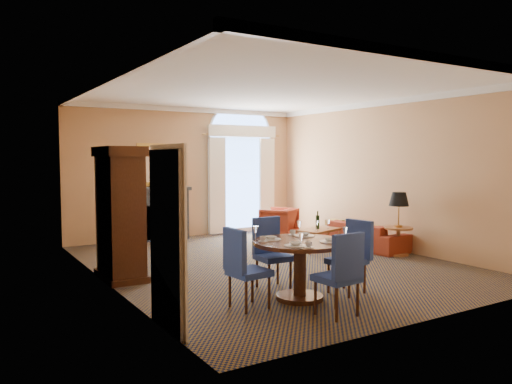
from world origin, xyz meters
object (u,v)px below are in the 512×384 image
armoire (120,216)px  dining_table (300,256)px  sofa (364,235)px  armchair (279,222)px  side_table (399,215)px  coffee_table (319,230)px

armoire → dining_table: size_ratio=1.64×
armoire → sofa: bearing=-0.9°
dining_table → armchair: dining_table is taller
armchair → side_table: (0.73, -3.20, 0.45)m
dining_table → coffee_table: bearing=47.1°
armoire → side_table: armoire is taller
dining_table → armchair: 5.48m
dining_table → coffee_table: size_ratio=1.26×
dining_table → sofa: size_ratio=0.67×
armoire → coffee_table: armoire is taller
armoire → dining_table: 3.08m
armoire → side_table: 5.42m
dining_table → sofa: (3.51, 2.41, -0.32)m
coffee_table → armoire: bearing=165.7°
armoire → side_table: (5.32, -1.00, -0.22)m
coffee_table → sofa: bearing=-31.0°
armoire → armchair: (4.59, 2.21, -0.67)m
side_table → armchair: bearing=102.8°
dining_table → coffee_table: 3.65m
sofa → side_table: size_ratio=1.57×
sofa → coffee_table: (-1.02, 0.26, 0.16)m
sofa → dining_table: bearing=119.5°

